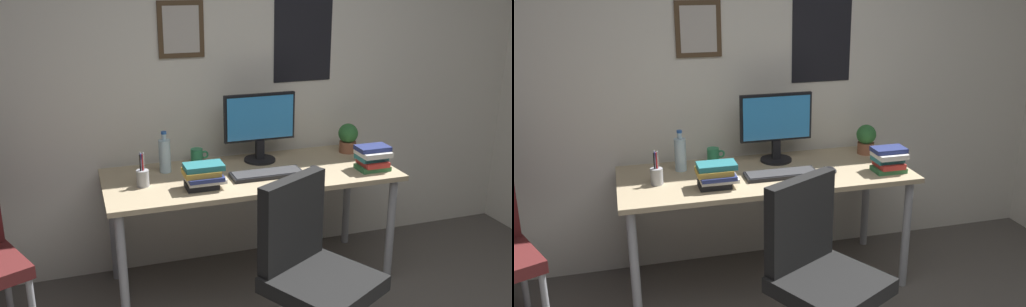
{
  "view_description": "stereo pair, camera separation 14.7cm",
  "coord_description": "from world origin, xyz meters",
  "views": [
    {
      "loc": [
        -1.0,
        -1.35,
        1.88
      ],
      "look_at": [
        -0.02,
        1.62,
        0.88
      ],
      "focal_mm": 39.92,
      "sensor_mm": 36.0,
      "label": 1
    },
    {
      "loc": [
        -0.86,
        -1.39,
        1.88
      ],
      "look_at": [
        -0.02,
        1.62,
        0.88
      ],
      "focal_mm": 39.92,
      "sensor_mm": 36.0,
      "label": 2
    }
  ],
  "objects": [
    {
      "name": "wall_back",
      "position": [
        -0.0,
        2.15,
        1.3
      ],
      "size": [
        4.4,
        0.1,
        2.6
      ],
      "color": "silver",
      "rests_on": "ground_plane"
    },
    {
      "name": "desk",
      "position": [
        -0.02,
        1.72,
        0.65
      ],
      "size": [
        1.74,
        0.7,
        0.73
      ],
      "color": "tan",
      "rests_on": "ground_plane"
    },
    {
      "name": "office_chair",
      "position": [
        0.02,
        0.89,
        0.53
      ],
      "size": [
        0.62,
        0.62,
        0.95
      ],
      "color": "black",
      "rests_on": "ground_plane"
    },
    {
      "name": "monitor",
      "position": [
        0.11,
        1.91,
        0.97
      ],
      "size": [
        0.46,
        0.2,
        0.43
      ],
      "color": "black",
      "rests_on": "desk"
    },
    {
      "name": "keyboard",
      "position": [
        0.06,
        1.63,
        0.74
      ],
      "size": [
        0.43,
        0.15,
        0.03
      ],
      "color": "black",
      "rests_on": "desk"
    },
    {
      "name": "computer_mouse",
      "position": [
        0.36,
        1.6,
        0.75
      ],
      "size": [
        0.06,
        0.11,
        0.04
      ],
      "color": "black",
      "rests_on": "desk"
    },
    {
      "name": "water_bottle",
      "position": [
        -0.5,
        1.89,
        0.83
      ],
      "size": [
        0.07,
        0.07,
        0.25
      ],
      "color": "silver",
      "rests_on": "desk"
    },
    {
      "name": "coffee_mug_near",
      "position": [
        -0.28,
        1.99,
        0.77
      ],
      "size": [
        0.11,
        0.08,
        0.09
      ],
      "color": "#2D8C59",
      "rests_on": "desk"
    },
    {
      "name": "potted_plant",
      "position": [
        0.72,
        1.9,
        0.83
      ],
      "size": [
        0.13,
        0.13,
        0.19
      ],
      "color": "brown",
      "rests_on": "desk"
    },
    {
      "name": "pen_cup",
      "position": [
        -0.66,
        1.69,
        0.78
      ],
      "size": [
        0.07,
        0.07,
        0.2
      ],
      "color": "#9EA0A5",
      "rests_on": "desk"
    },
    {
      "name": "book_stack_left",
      "position": [
        -0.34,
        1.56,
        0.8
      ],
      "size": [
        0.23,
        0.17,
        0.14
      ],
      "color": "black",
      "rests_on": "desk"
    },
    {
      "name": "book_stack_right",
      "position": [
        0.71,
        1.54,
        0.8
      ],
      "size": [
        0.2,
        0.17,
        0.15
      ],
      "color": "#33723F",
      "rests_on": "desk"
    }
  ]
}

